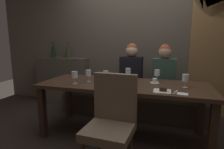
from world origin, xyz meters
TOP-DOWN VIEW (x-y plane):
  - ground at (0.00, 0.00)m, footprint 9.00×9.00m
  - back_wall_tiled at (0.00, 1.22)m, footprint 6.00×0.12m
  - arched_door at (1.35, 1.15)m, footprint 0.90×0.05m
  - back_counter at (-1.55, 1.04)m, footprint 1.10×0.28m
  - dining_table at (0.00, 0.00)m, footprint 2.20×0.84m
  - banquette_bench at (0.00, 0.70)m, footprint 2.50×0.44m
  - chair_near_side at (0.05, -0.72)m, footprint 0.46×0.46m
  - diner_redhead at (-0.03, 0.70)m, footprint 0.36×0.24m
  - diner_bearded at (0.50, 0.68)m, footprint 0.36×0.24m
  - wine_bottle_dark_red at (-1.74, 1.02)m, footprint 0.08×0.08m
  - wine_bottle_pale_label at (-1.40, 1.04)m, footprint 0.08×0.08m
  - wine_glass_near_left at (-0.61, -0.19)m, footprint 0.08×0.08m
  - wine_glass_end_left at (0.42, 0.27)m, footprint 0.08×0.08m
  - wine_glass_far_left at (-0.00, 0.29)m, footprint 0.08×0.08m
  - wine_glass_far_right at (-0.24, -0.04)m, footprint 0.08×0.08m
  - wine_glass_end_right at (-0.49, -0.02)m, footprint 0.08×0.08m
  - wine_glass_near_right at (0.76, -0.00)m, footprint 0.08×0.08m
  - espresso_cup at (0.40, 0.14)m, footprint 0.12×0.12m
  - dessert_plate at (0.51, -0.27)m, footprint 0.19×0.19m
  - fork_on_table at (0.64, -0.26)m, footprint 0.06×0.17m
  - folded_napkin at (0.71, -0.32)m, footprint 0.12×0.11m

SIDE VIEW (x-z plane):
  - ground at x=0.00m, z-range 0.00..0.00m
  - banquette_bench at x=0.00m, z-range 0.00..0.45m
  - back_counter at x=-1.55m, z-range 0.00..0.95m
  - chair_near_side at x=0.05m, z-range 0.07..1.05m
  - dining_table at x=0.00m, z-range 0.28..1.02m
  - fork_on_table at x=0.64m, z-range 0.74..0.75m
  - folded_napkin at x=0.71m, z-range 0.74..0.75m
  - dessert_plate at x=0.51m, z-range 0.73..0.78m
  - espresso_cup at x=0.40m, z-range 0.73..0.80m
  - diner_bearded at x=0.50m, z-range 0.43..1.22m
  - diner_redhead at x=-0.03m, z-range 0.43..1.23m
  - wine_glass_end_left at x=0.42m, z-range 0.77..0.93m
  - wine_glass_far_right at x=-0.24m, z-range 0.77..0.93m
  - wine_glass_near_left at x=-0.61m, z-range 0.77..0.94m
  - wine_glass_far_left at x=0.00m, z-range 0.77..0.94m
  - wine_glass_end_right at x=-0.49m, z-range 0.77..0.94m
  - wine_glass_near_right at x=0.76m, z-range 0.77..0.94m
  - wine_bottle_dark_red at x=-1.74m, z-range 0.91..1.23m
  - wine_bottle_pale_label at x=-1.40m, z-range 0.91..1.23m
  - arched_door at x=1.35m, z-range 0.09..2.64m
  - back_wall_tiled at x=0.00m, z-range 0.00..3.00m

